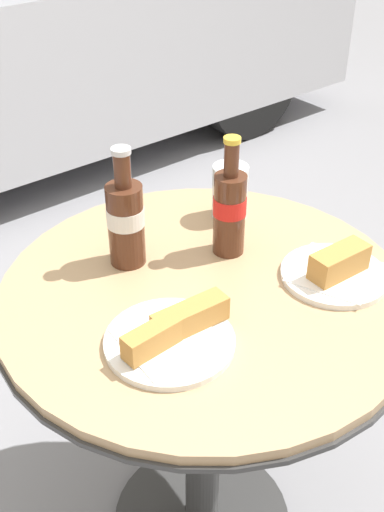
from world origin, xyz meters
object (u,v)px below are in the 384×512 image
drinking_glass (230,194)px  cola_bottle_left (126,219)px  lunch_plate_near (172,335)px  lunch_plate_far (336,270)px  cola_bottle_right (230,209)px  bistro_table (204,356)px

drinking_glass → cola_bottle_left: bearing=-179.0°
cola_bottle_left → lunch_plate_near: 0.27m
cola_bottle_left → lunch_plate_far: size_ratio=1.20×
drinking_glass → lunch_plate_near: size_ratio=0.54×
cola_bottle_left → cola_bottle_right: cola_bottle_right is taller
cola_bottle_left → drinking_glass: (0.27, 0.00, -0.04)m
bistro_table → drinking_glass: (0.21, 0.17, 0.23)m
cola_bottle_left → lunch_plate_far: bearing=-47.2°
cola_bottle_right → lunch_plate_far: cola_bottle_right is taller
drinking_glass → lunch_plate_far: size_ratio=0.59×
cola_bottle_right → drinking_glass: (0.09, 0.10, -0.04)m
bistro_table → drinking_glass: bearing=38.6°
bistro_table → cola_bottle_right: cola_bottle_right is taller
cola_bottle_left → lunch_plate_far: (0.27, -0.30, -0.08)m
bistro_table → cola_bottle_right: bearing=29.4°
cola_bottle_right → lunch_plate_near: 0.31m
cola_bottle_left → lunch_plate_near: cola_bottle_left is taller
bistro_table → drinking_glass: size_ratio=6.55×
drinking_glass → bistro_table: bearing=-141.4°
lunch_plate_near → lunch_plate_far: bearing=-8.0°
bistro_table → cola_bottle_left: cola_bottle_left is taller
cola_bottle_right → drinking_glass: size_ratio=2.06×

